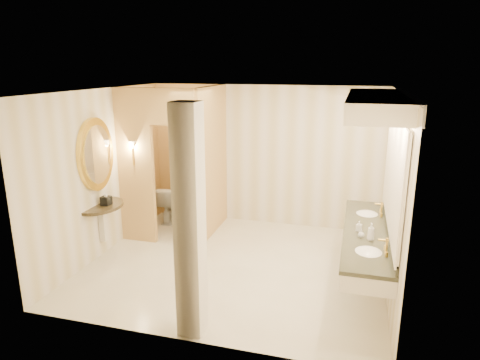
# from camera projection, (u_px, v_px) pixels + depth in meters

# --- Properties ---
(floor) EXTENTS (4.50, 4.50, 0.00)m
(floor) POSITION_uv_depth(u_px,v_px,m) (235.00, 265.00, 6.77)
(floor) COLOR white
(floor) RESTS_ON ground
(ceiling) EXTENTS (4.50, 4.50, 0.00)m
(ceiling) POSITION_uv_depth(u_px,v_px,m) (235.00, 91.00, 6.06)
(ceiling) COLOR white
(ceiling) RESTS_ON wall_back
(wall_back) EXTENTS (4.50, 0.02, 2.70)m
(wall_back) POSITION_uv_depth(u_px,v_px,m) (263.00, 156.00, 8.28)
(wall_back) COLOR #F0E3D0
(wall_back) RESTS_ON floor
(wall_front) EXTENTS (4.50, 0.02, 2.70)m
(wall_front) POSITION_uv_depth(u_px,v_px,m) (183.00, 231.00, 4.55)
(wall_front) COLOR #F0E3D0
(wall_front) RESTS_ON floor
(wall_left) EXTENTS (0.02, 4.00, 2.70)m
(wall_left) POSITION_uv_depth(u_px,v_px,m) (103.00, 173.00, 6.99)
(wall_left) COLOR #F0E3D0
(wall_left) RESTS_ON floor
(wall_right) EXTENTS (0.02, 4.00, 2.70)m
(wall_right) POSITION_uv_depth(u_px,v_px,m) (393.00, 194.00, 5.84)
(wall_right) COLOR #F0E3D0
(wall_right) RESTS_ON floor
(toilet_closet) EXTENTS (1.50, 1.55, 2.70)m
(toilet_closet) POSITION_uv_depth(u_px,v_px,m) (189.00, 162.00, 7.59)
(toilet_closet) COLOR tan
(toilet_closet) RESTS_ON floor
(wall_sconce) EXTENTS (0.14, 0.14, 0.42)m
(wall_sconce) POSITION_uv_depth(u_px,v_px,m) (132.00, 146.00, 7.21)
(wall_sconce) COLOR gold
(wall_sconce) RESTS_ON toilet_closet
(vanity) EXTENTS (0.75, 2.81, 2.09)m
(vanity) POSITION_uv_depth(u_px,v_px,m) (374.00, 177.00, 5.63)
(vanity) COLOR white
(vanity) RESTS_ON floor
(console_shelf) EXTENTS (0.89, 0.89, 1.90)m
(console_shelf) POSITION_uv_depth(u_px,v_px,m) (98.00, 177.00, 6.79)
(console_shelf) COLOR black
(console_shelf) RESTS_ON floor
(pillar) EXTENTS (0.29, 0.29, 2.70)m
(pillar) POSITION_uv_depth(u_px,v_px,m) (190.00, 224.00, 4.74)
(pillar) COLOR white
(pillar) RESTS_ON floor
(tissue_box) EXTENTS (0.15, 0.15, 0.14)m
(tissue_box) POSITION_uv_depth(u_px,v_px,m) (106.00, 201.00, 6.87)
(tissue_box) COLOR black
(tissue_box) RESTS_ON console_shelf
(toilet) EXTENTS (0.46, 0.74, 0.73)m
(toilet) POSITION_uv_depth(u_px,v_px,m) (170.00, 203.00, 8.58)
(toilet) COLOR white
(toilet) RESTS_ON floor
(soap_bottle_a) EXTENTS (0.08, 0.08, 0.14)m
(soap_bottle_a) POSITION_uv_depth(u_px,v_px,m) (359.00, 226.00, 5.79)
(soap_bottle_a) COLOR beige
(soap_bottle_a) RESTS_ON vanity
(soap_bottle_b) EXTENTS (0.11, 0.11, 0.10)m
(soap_bottle_b) POSITION_uv_depth(u_px,v_px,m) (361.00, 234.00, 5.58)
(soap_bottle_b) COLOR silver
(soap_bottle_b) RESTS_ON vanity
(soap_bottle_c) EXTENTS (0.10, 0.10, 0.23)m
(soap_bottle_c) POSITION_uv_depth(u_px,v_px,m) (371.00, 232.00, 5.48)
(soap_bottle_c) COLOR #C6B28C
(soap_bottle_c) RESTS_ON vanity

